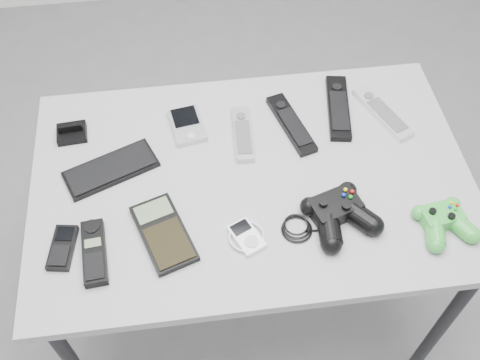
{
  "coord_description": "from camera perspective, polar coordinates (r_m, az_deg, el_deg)",
  "views": [
    {
      "loc": [
        -0.11,
        -0.83,
        1.8
      ],
      "look_at": [
        -0.01,
        -0.04,
        0.73
      ],
      "focal_mm": 42.0,
      "sensor_mm": 36.0,
      "label": 1
    }
  ],
  "objects": [
    {
      "name": "controller_black",
      "position": [
        1.29,
        10.0,
        -3.23
      ],
      "size": [
        0.3,
        0.24,
        0.05
      ],
      "primitive_type": null,
      "rotation": [
        0.0,
        0.0,
        0.31
      ],
      "color": "black",
      "rests_on": "desk"
    },
    {
      "name": "calculator",
      "position": [
        1.27,
        -7.77,
        -5.35
      ],
      "size": [
        0.15,
        0.21,
        0.02
      ],
      "primitive_type": "cube",
      "rotation": [
        0.0,
        0.0,
        0.33
      ],
      "color": "black",
      "rests_on": "desk"
    },
    {
      "name": "pda_keyboard",
      "position": [
        1.4,
        -12.98,
        1.12
      ],
      "size": [
        0.24,
        0.17,
        0.01
      ],
      "primitive_type": "cube",
      "rotation": [
        0.0,
        0.0,
        0.39
      ],
      "color": "black",
      "rests_on": "desk"
    },
    {
      "name": "controller_green",
      "position": [
        1.34,
        20.02,
        -3.87
      ],
      "size": [
        0.15,
        0.15,
        0.04
      ],
      "primitive_type": null,
      "rotation": [
        0.0,
        0.0,
        0.15
      ],
      "color": "#288F27",
      "rests_on": "desk"
    },
    {
      "name": "mp3_player",
      "position": [
        1.25,
        0.67,
        -5.76
      ],
      "size": [
        0.11,
        0.11,
        0.02
      ],
      "primitive_type": "cube",
      "rotation": [
        0.0,
        0.0,
        0.44
      ],
      "color": "white",
      "rests_on": "desk"
    },
    {
      "name": "remote_black_a",
      "position": [
        1.46,
        5.22,
        5.74
      ],
      "size": [
        0.1,
        0.21,
        0.02
      ],
      "primitive_type": "cube",
      "rotation": [
        0.0,
        0.0,
        0.27
      ],
      "color": "black",
      "rests_on": "desk"
    },
    {
      "name": "remote_black_b",
      "position": [
        1.52,
        9.96,
        7.31
      ],
      "size": [
        0.09,
        0.23,
        0.02
      ],
      "primitive_type": "cube",
      "rotation": [
        0.0,
        0.0,
        -0.16
      ],
      "color": "black",
      "rests_on": "desk"
    },
    {
      "name": "floor",
      "position": [
        1.98,
        0.18,
        -11.65
      ],
      "size": [
        3.5,
        3.5,
        0.0
      ],
      "primitive_type": "plane",
      "color": "slate",
      "rests_on": "ground"
    },
    {
      "name": "desk",
      "position": [
        1.41,
        1.18,
        -1.17
      ],
      "size": [
        1.06,
        0.68,
        0.71
      ],
      "color": "gray",
      "rests_on": "floor"
    },
    {
      "name": "mobile_phone",
      "position": [
        1.3,
        -17.6,
        -6.55
      ],
      "size": [
        0.07,
        0.12,
        0.02
      ],
      "primitive_type": "cube",
      "rotation": [
        0.0,
        0.0,
        -0.16
      ],
      "color": "black",
      "rests_on": "desk"
    },
    {
      "name": "cordless_handset",
      "position": [
        1.27,
        -14.59,
        -7.12
      ],
      "size": [
        0.06,
        0.16,
        0.02
      ],
      "primitive_type": "cube",
      "rotation": [
        0.0,
        0.0,
        0.08
      ],
      "color": "black",
      "rests_on": "desk"
    },
    {
      "name": "dock_bracket",
      "position": [
        1.49,
        -16.8,
        4.85
      ],
      "size": [
        0.08,
        0.07,
        0.04
      ],
      "primitive_type": "cube",
      "rotation": [
        0.0,
        0.0,
        0.07
      ],
      "color": "black",
      "rests_on": "desk"
    },
    {
      "name": "pda",
      "position": [
        1.46,
        -5.39,
        5.59
      ],
      "size": [
        0.1,
        0.13,
        0.02
      ],
      "primitive_type": "cube",
      "rotation": [
        0.0,
        0.0,
        0.16
      ],
      "color": "#B0B0B7",
      "rests_on": "desk"
    },
    {
      "name": "remote_silver_b",
      "position": [
        1.53,
        14.26,
        6.7
      ],
      "size": [
        0.12,
        0.2,
        0.02
      ],
      "primitive_type": "cube",
      "rotation": [
        0.0,
        0.0,
        0.39
      ],
      "color": "silver",
      "rests_on": "desk"
    },
    {
      "name": "remote_silver_a",
      "position": [
        1.43,
        0.28,
        4.75
      ],
      "size": [
        0.05,
        0.18,
        0.02
      ],
      "primitive_type": "cube",
      "rotation": [
        0.0,
        0.0,
        -0.04
      ],
      "color": "#B0B0B7",
      "rests_on": "desk"
    }
  ]
}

